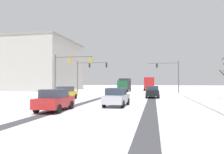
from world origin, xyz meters
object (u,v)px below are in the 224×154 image
object	(u,v)px
car_silver_third	(117,97)
car_red_fourth	(55,100)
traffic_signal_far_right	(170,71)
car_yellow_cab_second	(66,93)
box_truck_delivery	(125,84)
car_black_lead	(152,92)
bus_oncoming	(149,83)
traffic_signal_far_left	(88,70)
traffic_signal_near_left	(68,66)
office_building_far_left_block	(35,66)

from	to	relation	value
car_silver_third	car_red_fourth	distance (m)	5.62
car_red_fourth	traffic_signal_far_right	bearing A→B (deg)	71.03
car_yellow_cab_second	box_truck_delivery	bearing A→B (deg)	80.67
car_yellow_cab_second	car_silver_third	distance (m)	9.44
car_black_lead	car_red_fourth	xyz separation A→B (m)	(-7.02, -15.29, 0.00)
car_yellow_cab_second	bus_oncoming	world-z (taller)	bus_oncoming
car_red_fourth	traffic_signal_far_left	bearing A→B (deg)	102.41
bus_oncoming	traffic_signal_far_left	bearing A→B (deg)	-124.21
car_red_fourth	bus_oncoming	xyz separation A→B (m)	(5.96, 44.09, 1.18)
traffic_signal_far_left	car_yellow_cab_second	world-z (taller)	traffic_signal_far_left
traffic_signal_near_left	bus_oncoming	xyz separation A→B (m)	(11.93, 27.50, -2.66)
car_black_lead	car_silver_third	xyz separation A→B (m)	(-3.06, -11.30, 0.00)
traffic_signal_far_right	bus_oncoming	xyz separation A→B (m)	(-4.51, 13.63, -2.45)
box_truck_delivery	car_silver_third	bearing A→B (deg)	-83.59
traffic_signal_near_left	office_building_far_left_block	xyz separation A→B (m)	(-19.51, 22.80, 2.16)
car_silver_third	office_building_far_left_block	xyz separation A→B (m)	(-29.44, 35.39, 5.99)
car_silver_third	box_truck_delivery	size ratio (longest dim) A/B	0.56
traffic_signal_far_left	box_truck_delivery	size ratio (longest dim) A/B	0.88
car_red_fourth	box_truck_delivery	world-z (taller)	box_truck_delivery
car_yellow_cab_second	office_building_far_left_block	xyz separation A→B (m)	(-22.06, 29.49, 5.99)
car_yellow_cab_second	bus_oncoming	xyz separation A→B (m)	(9.38, 34.20, 1.18)
car_yellow_cab_second	car_red_fourth	world-z (taller)	same
traffic_signal_far_right	traffic_signal_far_left	distance (m)	16.78
traffic_signal_far_left	car_black_lead	world-z (taller)	traffic_signal_far_left
traffic_signal_far_right	car_yellow_cab_second	size ratio (longest dim) A/B	1.56
traffic_signal_near_left	box_truck_delivery	world-z (taller)	traffic_signal_near_left
office_building_far_left_block	box_truck_delivery	bearing A→B (deg)	-11.31
traffic_signal_far_left	bus_oncoming	size ratio (longest dim) A/B	0.59
car_silver_third	box_truck_delivery	world-z (taller)	box_truck_delivery
traffic_signal_far_right	car_silver_third	bearing A→B (deg)	-103.82
traffic_signal_near_left	car_silver_third	bearing A→B (deg)	-51.75
car_yellow_cab_second	box_truck_delivery	xyz separation A→B (m)	(3.99, 24.28, 0.82)
traffic_signal_far_left	car_black_lead	xyz separation A→B (m)	(12.89, -11.39, -3.84)
traffic_signal_far_right	car_black_lead	xyz separation A→B (m)	(-3.46, -15.17, -3.63)
traffic_signal_far_right	traffic_signal_near_left	bearing A→B (deg)	-139.84
car_silver_third	office_building_far_left_block	size ratio (longest dim) A/B	0.19
traffic_signal_near_left	office_building_far_left_block	bearing A→B (deg)	130.56
bus_oncoming	box_truck_delivery	distance (m)	11.29
traffic_signal_near_left	traffic_signal_far_right	size ratio (longest dim) A/B	1.00
traffic_signal_near_left	bus_oncoming	size ratio (longest dim) A/B	0.59
traffic_signal_near_left	box_truck_delivery	size ratio (longest dim) A/B	0.88
traffic_signal_near_left	office_building_far_left_block	distance (m)	30.08
traffic_signal_near_left	car_yellow_cab_second	world-z (taller)	traffic_signal_near_left
car_black_lead	car_red_fourth	size ratio (longest dim) A/B	0.99
car_red_fourth	traffic_signal_near_left	bearing A→B (deg)	109.79
bus_oncoming	office_building_far_left_block	xyz separation A→B (m)	(-31.44, -4.70, 4.82)
car_yellow_cab_second	office_building_far_left_block	size ratio (longest dim) A/B	0.19
box_truck_delivery	traffic_signal_far_right	bearing A→B (deg)	-20.54
traffic_signal_far_right	traffic_signal_far_left	bearing A→B (deg)	-166.98
car_red_fourth	office_building_far_left_block	xyz separation A→B (m)	(-25.48, 39.38, 5.99)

